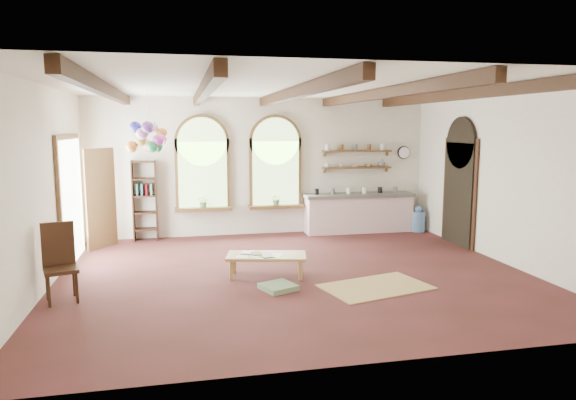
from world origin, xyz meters
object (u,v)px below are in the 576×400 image
object	(u,v)px
kitchen_counter	(358,212)
balloon_cluster	(148,138)
side_chair	(61,279)
coffee_table	(266,257)

from	to	relation	value
kitchen_counter	balloon_cluster	world-z (taller)	balloon_cluster
side_chair	balloon_cluster	bearing A→B (deg)	61.77
coffee_table	kitchen_counter	bearing A→B (deg)	49.07
kitchen_counter	side_chair	world-z (taller)	side_chair
kitchen_counter	balloon_cluster	distance (m)	5.38
coffee_table	side_chair	xyz separation A→B (m)	(-3.15, -0.62, -0.00)
kitchen_counter	coffee_table	size ratio (longest dim) A/B	1.86
kitchen_counter	coffee_table	world-z (taller)	kitchen_counter
kitchen_counter	balloon_cluster	bearing A→B (deg)	-160.94
coffee_table	side_chair	bearing A→B (deg)	-168.91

